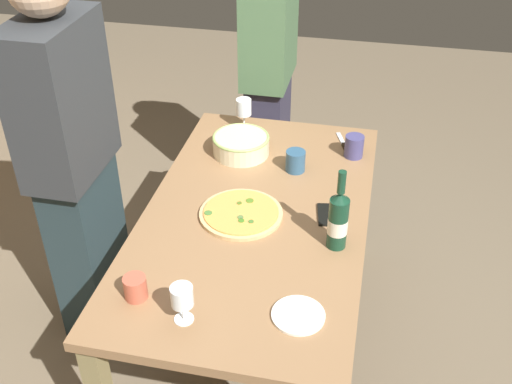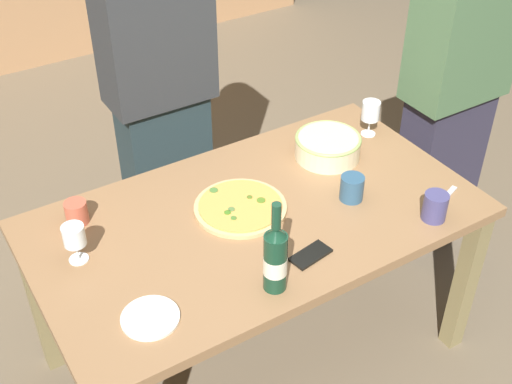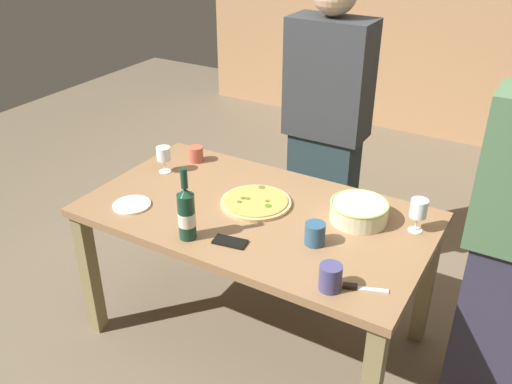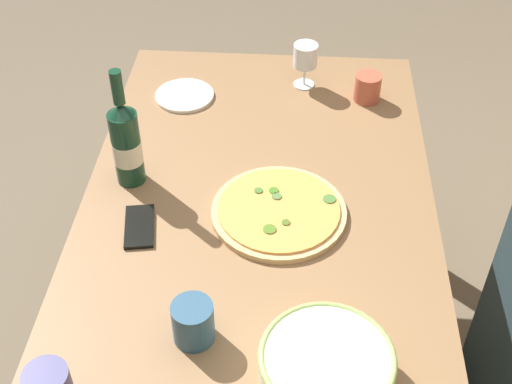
% 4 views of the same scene
% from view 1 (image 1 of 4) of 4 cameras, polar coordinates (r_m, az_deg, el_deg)
% --- Properties ---
extents(ground_plane, '(8.00, 8.00, 0.00)m').
position_cam_1_polar(ground_plane, '(3.00, -0.00, -13.49)').
color(ground_plane, '#6C5E49').
extents(dining_table, '(1.60, 0.90, 0.75)m').
position_cam_1_polar(dining_table, '(2.55, -0.00, -3.59)').
color(dining_table, olive).
rests_on(dining_table, ground).
extents(pizza, '(0.34, 0.34, 0.02)m').
position_cam_1_polar(pizza, '(2.47, -1.40, -2.00)').
color(pizza, tan).
rests_on(pizza, dining_table).
extents(serving_bowl, '(0.26, 0.26, 0.09)m').
position_cam_1_polar(serving_bowl, '(2.85, -1.41, 4.49)').
color(serving_bowl, beige).
rests_on(serving_bowl, dining_table).
extents(wine_bottle, '(0.08, 0.08, 0.33)m').
position_cam_1_polar(wine_bottle, '(2.27, 7.65, -2.54)').
color(wine_bottle, '#153A27').
rests_on(wine_bottle, dining_table).
extents(wine_glass_near_pizza, '(0.08, 0.08, 0.15)m').
position_cam_1_polar(wine_glass_near_pizza, '(3.05, -1.15, 7.84)').
color(wine_glass_near_pizza, white).
rests_on(wine_glass_near_pizza, dining_table).
extents(wine_glass_by_bottle, '(0.07, 0.07, 0.14)m').
position_cam_1_polar(wine_glass_by_bottle, '(1.99, -6.89, -9.76)').
color(wine_glass_by_bottle, white).
rests_on(wine_glass_by_bottle, dining_table).
extents(cup_amber, '(0.08, 0.08, 0.08)m').
position_cam_1_polar(cup_amber, '(2.13, -11.16, -8.71)').
color(cup_amber, '#BD5740').
rests_on(cup_amber, dining_table).
extents(cup_ceramic, '(0.09, 0.09, 0.10)m').
position_cam_1_polar(cup_ceramic, '(2.73, 3.69, 2.90)').
color(cup_ceramic, '#2D5372').
rests_on(cup_ceramic, dining_table).
extents(cup_spare, '(0.09, 0.09, 0.10)m').
position_cam_1_polar(cup_spare, '(2.87, 9.11, 4.22)').
color(cup_spare, '#434174').
rests_on(cup_spare, dining_table).
extents(side_plate, '(0.18, 0.18, 0.01)m').
position_cam_1_polar(side_plate, '(2.06, 3.95, -11.37)').
color(side_plate, white).
rests_on(side_plate, dining_table).
extents(cell_phone, '(0.15, 0.09, 0.01)m').
position_cam_1_polar(cell_phone, '(2.49, 6.58, -2.11)').
color(cell_phone, black).
rests_on(cell_phone, dining_table).
extents(pizza_knife, '(0.17, 0.08, 0.02)m').
position_cam_1_polar(pizza_knife, '(2.97, 8.16, 4.49)').
color(pizza_knife, silver).
rests_on(pizza_knife, dining_table).
extents(person_host, '(0.45, 0.24, 1.73)m').
position_cam_1_polar(person_host, '(2.66, -16.63, 2.52)').
color(person_host, '#223237').
rests_on(person_host, ground).
extents(person_guest_left, '(0.45, 0.24, 1.68)m').
position_cam_1_polar(person_guest_left, '(3.43, 1.20, 10.86)').
color(person_guest_left, '#2E2B3E').
rests_on(person_guest_left, ground).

